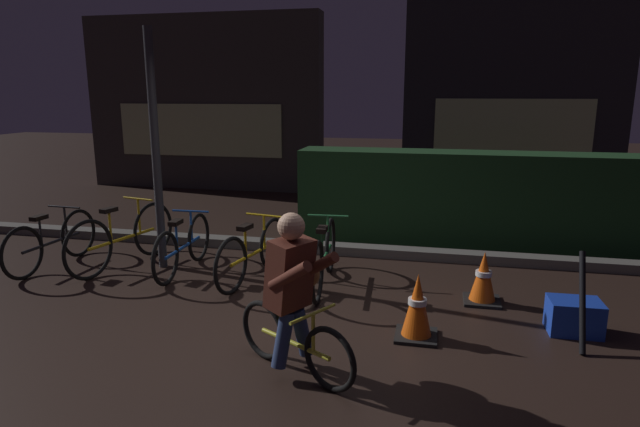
{
  "coord_description": "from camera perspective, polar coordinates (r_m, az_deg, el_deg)",
  "views": [
    {
      "loc": [
        1.32,
        -4.48,
        2.09
      ],
      "look_at": [
        0.2,
        0.6,
        0.9
      ],
      "focal_mm": 30.06,
      "sensor_mm": 36.0,
      "label": 1
    }
  ],
  "objects": [
    {
      "name": "ground_plane",
      "position": [
        5.11,
        -3.71,
        -11.26
      ],
      "size": [
        40.0,
        40.0,
        0.0
      ],
      "primitive_type": "plane",
      "color": "black"
    },
    {
      "name": "sidewalk_curb",
      "position": [
        7.1,
        1.2,
        -3.73
      ],
      "size": [
        12.0,
        0.24,
        0.12
      ],
      "primitive_type": "cube",
      "color": "#56544F",
      "rests_on": "ground"
    },
    {
      "name": "hedge_row",
      "position": [
        7.73,
        15.77,
        1.58
      ],
      "size": [
        4.8,
        0.7,
        1.28
      ],
      "primitive_type": "cube",
      "color": "#19381C",
      "rests_on": "ground"
    },
    {
      "name": "storefront_left",
      "position": [
        12.06,
        -12.29,
        11.32
      ],
      "size": [
        5.21,
        0.54,
        3.67
      ],
      "color": "#383330",
      "rests_on": "ground"
    },
    {
      "name": "storefront_right",
      "position": [
        11.77,
        20.0,
        13.84
      ],
      "size": [
        4.35,
        0.54,
        4.91
      ],
      "color": "#262328",
      "rests_on": "ground"
    },
    {
      "name": "street_post",
      "position": [
        6.56,
        -17.09,
        6.29
      ],
      "size": [
        0.1,
        0.1,
        2.8
      ],
      "primitive_type": "cylinder",
      "color": "#2D2D33",
      "rests_on": "ground"
    },
    {
      "name": "parked_bike_leftmost",
      "position": [
        7.23,
        -26.63,
        -2.66
      ],
      "size": [
        0.46,
        1.53,
        0.71
      ],
      "rotation": [
        0.0,
        0.0,
        1.51
      ],
      "color": "black",
      "rests_on": "ground"
    },
    {
      "name": "parked_bike_left_mid",
      "position": [
        6.91,
        -20.24,
        -2.42
      ],
      "size": [
        0.51,
        1.71,
        0.8
      ],
      "rotation": [
        0.0,
        0.0,
        1.35
      ],
      "color": "black",
      "rests_on": "ground"
    },
    {
      "name": "parked_bike_center_left",
      "position": [
        6.49,
        -14.36,
        -3.36
      ],
      "size": [
        0.46,
        1.51,
        0.69
      ],
      "rotation": [
        0.0,
        0.0,
        1.6
      ],
      "color": "black",
      "rests_on": "ground"
    },
    {
      "name": "parked_bike_center_right",
      "position": [
        6.06,
        -7.11,
        -4.14
      ],
      "size": [
        0.46,
        1.52,
        0.71
      ],
      "rotation": [
        0.0,
        0.0,
        1.38
      ],
      "color": "black",
      "rests_on": "ground"
    },
    {
      "name": "parked_bike_right_mid",
      "position": [
        5.83,
        0.47,
        -4.61
      ],
      "size": [
        0.46,
        1.61,
        0.74
      ],
      "rotation": [
        0.0,
        0.0,
        1.63
      ],
      "color": "black",
      "rests_on": "ground"
    },
    {
      "name": "traffic_cone_near",
      "position": [
        4.74,
        10.31,
        -9.79
      ],
      "size": [
        0.36,
        0.36,
        0.58
      ],
      "color": "black",
      "rests_on": "ground"
    },
    {
      "name": "traffic_cone_far",
      "position": [
        5.66,
        17.0,
        -6.59
      ],
      "size": [
        0.36,
        0.36,
        0.53
      ],
      "color": "black",
      "rests_on": "ground"
    },
    {
      "name": "blue_crate",
      "position": [
        5.3,
        25.44,
        -9.87
      ],
      "size": [
        0.45,
        0.33,
        0.3
      ],
      "primitive_type": "cube",
      "rotation": [
        0.0,
        0.0,
        0.03
      ],
      "color": "#193DB7",
      "rests_on": "ground"
    },
    {
      "name": "cyclist",
      "position": [
        4.01,
        -2.79,
        -8.49
      ],
      "size": [
        1.05,
        0.69,
        1.25
      ],
      "rotation": [
        0.0,
        0.0,
        -0.53
      ],
      "color": "black",
      "rests_on": "ground"
    },
    {
      "name": "closed_umbrella",
      "position": [
        4.99,
        26.16,
        -8.42
      ],
      "size": [
        0.07,
        0.44,
        0.78
      ],
      "primitive_type": "cylinder",
      "rotation": [
        0.0,
        0.48,
        1.53
      ],
      "color": "black",
      "rests_on": "ground"
    }
  ]
}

